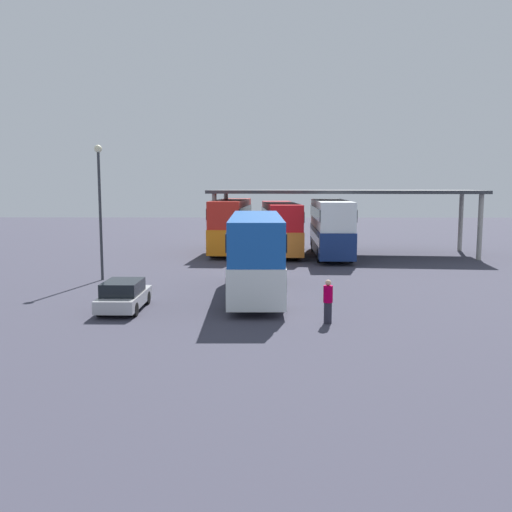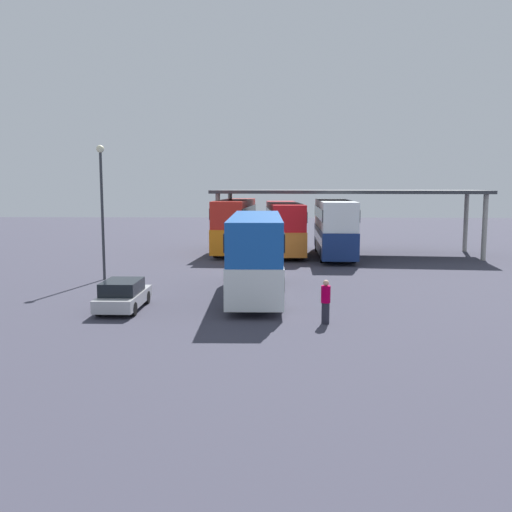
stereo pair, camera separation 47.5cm
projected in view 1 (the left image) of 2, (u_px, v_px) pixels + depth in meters
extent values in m
plane|color=#393846|center=(259.00, 305.00, 26.43)|extent=(140.00, 140.00, 0.00)
cube|color=silver|center=(256.00, 271.00, 28.57)|extent=(2.64, 10.86, 1.76)
cube|color=#154FA7|center=(256.00, 235.00, 28.34)|extent=(2.57, 10.65, 1.91)
cube|color=black|center=(256.00, 267.00, 28.55)|extent=(2.68, 10.43, 0.60)
cube|color=black|center=(256.00, 233.00, 28.33)|extent=(2.68, 10.43, 0.76)
cube|color=black|center=(256.00, 253.00, 33.86)|extent=(2.13, 0.13, 1.06)
cube|color=orange|center=(256.00, 239.00, 33.75)|extent=(1.75, 0.10, 0.36)
cylinder|color=black|center=(236.00, 275.00, 31.99)|extent=(0.29, 1.00, 1.00)
cylinder|color=black|center=(276.00, 275.00, 32.00)|extent=(0.29, 1.00, 1.00)
cylinder|color=black|center=(231.00, 299.00, 25.33)|extent=(0.29, 1.00, 1.00)
cylinder|color=black|center=(281.00, 299.00, 25.33)|extent=(0.29, 1.00, 1.00)
cube|color=#AEAEB2|center=(124.00, 299.00, 25.30)|extent=(1.71, 4.05, 0.55)
cube|color=black|center=(123.00, 287.00, 25.03)|extent=(1.56, 2.23, 0.58)
cylinder|color=black|center=(115.00, 298.00, 26.58)|extent=(0.21, 0.60, 0.60)
cylinder|color=black|center=(147.00, 298.00, 26.55)|extent=(0.21, 0.60, 0.60)
cylinder|color=black|center=(99.00, 309.00, 24.10)|extent=(0.21, 0.60, 0.60)
cylinder|color=black|center=(135.00, 309.00, 24.07)|extent=(0.21, 0.60, 0.60)
cube|color=orange|center=(231.00, 237.00, 46.50)|extent=(3.13, 10.54, 1.91)
cube|color=red|center=(231.00, 213.00, 46.25)|extent=(3.04, 10.32, 2.06)
cube|color=black|center=(231.00, 234.00, 46.47)|extent=(3.14, 10.12, 0.65)
cube|color=black|center=(231.00, 211.00, 46.24)|extent=(3.14, 10.12, 0.83)
cube|color=black|center=(238.00, 228.00, 51.55)|extent=(2.07, 0.24, 1.14)
cube|color=orange|center=(238.00, 218.00, 51.44)|extent=(1.71, 0.19, 0.36)
cylinder|color=black|center=(223.00, 242.00, 49.87)|extent=(0.35, 1.02, 1.00)
cylinder|color=black|center=(248.00, 243.00, 49.70)|extent=(0.35, 1.02, 1.00)
cylinder|color=black|center=(212.00, 251.00, 43.50)|extent=(0.35, 1.02, 1.00)
cylinder|color=black|center=(240.00, 251.00, 43.33)|extent=(0.35, 1.02, 1.00)
cube|color=orange|center=(280.00, 238.00, 46.12)|extent=(3.08, 11.65, 1.80)
cube|color=red|center=(281.00, 215.00, 45.88)|extent=(3.00, 11.41, 1.95)
cube|color=black|center=(280.00, 235.00, 46.09)|extent=(3.10, 11.19, 0.61)
cube|color=black|center=(281.00, 214.00, 45.87)|extent=(3.10, 11.19, 0.78)
cube|color=black|center=(275.00, 229.00, 51.74)|extent=(2.10, 0.21, 1.08)
cube|color=orange|center=(275.00, 220.00, 51.63)|extent=(1.73, 0.17, 0.36)
cylinder|color=black|center=(264.00, 243.00, 49.71)|extent=(0.33, 1.01, 1.00)
cylinder|color=black|center=(290.00, 243.00, 49.80)|extent=(0.33, 1.01, 1.00)
cylinder|color=black|center=(270.00, 252.00, 42.62)|extent=(0.33, 1.01, 1.00)
cylinder|color=black|center=(299.00, 252.00, 42.71)|extent=(0.33, 1.01, 1.00)
cube|color=navy|center=(331.00, 240.00, 43.92)|extent=(2.78, 11.03, 1.92)
cube|color=white|center=(331.00, 214.00, 43.67)|extent=(2.70, 10.81, 2.08)
cube|color=black|center=(331.00, 237.00, 43.89)|extent=(2.80, 10.60, 0.65)
cube|color=black|center=(331.00, 213.00, 43.66)|extent=(2.80, 10.60, 0.83)
cube|color=black|center=(325.00, 230.00, 49.27)|extent=(2.14, 0.15, 1.15)
cube|color=orange|center=(325.00, 220.00, 49.16)|extent=(1.76, 0.12, 0.36)
cylinder|color=black|center=(313.00, 245.00, 47.44)|extent=(0.30, 1.01, 1.00)
cylinder|color=black|center=(340.00, 246.00, 47.36)|extent=(0.30, 1.01, 1.00)
cylinder|color=black|center=(319.00, 256.00, 40.69)|extent=(0.30, 1.01, 1.00)
cylinder|color=black|center=(351.00, 256.00, 40.61)|extent=(0.30, 1.01, 1.00)
cube|color=#33353A|center=(343.00, 192.00, 45.33)|extent=(21.60, 8.82, 0.25)
cylinder|color=#9E9B93|center=(461.00, 222.00, 47.42)|extent=(0.36, 0.36, 4.87)
cylinder|color=#9E9B93|center=(480.00, 227.00, 41.81)|extent=(0.36, 0.36, 4.87)
cylinder|color=#9E9B93|center=(226.00, 221.00, 49.49)|extent=(0.36, 0.36, 4.87)
cylinder|color=#9E9B93|center=(215.00, 225.00, 43.88)|extent=(0.36, 0.36, 4.87)
cylinder|color=#33353A|center=(100.00, 217.00, 32.88)|extent=(0.16, 0.16, 7.44)
sphere|color=beige|center=(98.00, 149.00, 32.40)|extent=(0.44, 0.44, 0.44)
cylinder|color=#262633|center=(328.00, 313.00, 22.86)|extent=(0.32, 0.32, 0.86)
cylinder|color=#AD0037|center=(328.00, 294.00, 22.76)|extent=(0.38, 0.38, 0.68)
sphere|color=tan|center=(328.00, 283.00, 22.70)|extent=(0.24, 0.24, 0.24)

